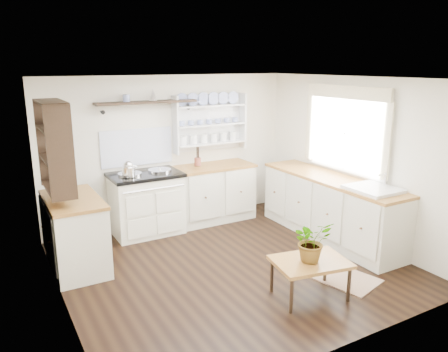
% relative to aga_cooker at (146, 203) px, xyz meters
% --- Properties ---
extents(floor, '(4.00, 3.80, 0.01)m').
position_rel_aga_cooker_xyz_m(floor, '(0.54, -1.57, -0.47)').
color(floor, black).
rests_on(floor, ground).
extents(wall_back, '(4.00, 0.02, 2.30)m').
position_rel_aga_cooker_xyz_m(wall_back, '(0.54, 0.33, 0.68)').
color(wall_back, silver).
rests_on(wall_back, ground).
extents(wall_right, '(0.02, 3.80, 2.30)m').
position_rel_aga_cooker_xyz_m(wall_right, '(2.54, -1.57, 0.68)').
color(wall_right, silver).
rests_on(wall_right, ground).
extents(wall_left, '(0.02, 3.80, 2.30)m').
position_rel_aga_cooker_xyz_m(wall_left, '(-1.46, -1.57, 0.68)').
color(wall_left, silver).
rests_on(wall_left, ground).
extents(ceiling, '(4.00, 3.80, 0.01)m').
position_rel_aga_cooker_xyz_m(ceiling, '(0.54, -1.57, 1.83)').
color(ceiling, white).
rests_on(ceiling, wall_back).
extents(window, '(0.08, 1.55, 1.22)m').
position_rel_aga_cooker_xyz_m(window, '(2.49, -1.42, 1.10)').
color(window, white).
rests_on(window, wall_right).
extents(aga_cooker, '(1.03, 0.71, 0.95)m').
position_rel_aga_cooker_xyz_m(aga_cooker, '(0.00, 0.00, 0.00)').
color(aga_cooker, white).
rests_on(aga_cooker, floor).
extents(back_cabinets, '(1.27, 0.63, 0.90)m').
position_rel_aga_cooker_xyz_m(back_cabinets, '(1.14, 0.03, -0.01)').
color(back_cabinets, beige).
rests_on(back_cabinets, floor).
extents(right_cabinets, '(0.62, 2.43, 0.90)m').
position_rel_aga_cooker_xyz_m(right_cabinets, '(2.24, -1.47, -0.01)').
color(right_cabinets, beige).
rests_on(right_cabinets, floor).
extents(belfast_sink, '(0.55, 0.60, 0.45)m').
position_rel_aga_cooker_xyz_m(belfast_sink, '(2.24, -2.22, 0.33)').
color(belfast_sink, white).
rests_on(belfast_sink, right_cabinets).
extents(left_cabinets, '(0.62, 1.13, 0.90)m').
position_rel_aga_cooker_xyz_m(left_cabinets, '(-1.16, -0.67, -0.01)').
color(left_cabinets, beige).
rests_on(left_cabinets, floor).
extents(plate_rack, '(1.20, 0.22, 0.90)m').
position_rel_aga_cooker_xyz_m(plate_rack, '(1.19, 0.29, 1.09)').
color(plate_rack, white).
rests_on(plate_rack, wall_back).
extents(high_shelf, '(1.50, 0.29, 0.16)m').
position_rel_aga_cooker_xyz_m(high_shelf, '(0.14, 0.21, 1.44)').
color(high_shelf, black).
rests_on(high_shelf, wall_back).
extents(left_shelving, '(0.28, 0.80, 1.05)m').
position_rel_aga_cooker_xyz_m(left_shelving, '(-1.30, -0.67, 1.08)').
color(left_shelving, black).
rests_on(left_shelving, wall_left).
extents(kettle, '(0.18, 0.18, 0.22)m').
position_rel_aga_cooker_xyz_m(kettle, '(-0.28, -0.12, 0.57)').
color(kettle, silver).
rests_on(kettle, aga_cooker).
extents(utensil_crock, '(0.10, 0.10, 0.12)m').
position_rel_aga_cooker_xyz_m(utensil_crock, '(0.91, 0.11, 0.50)').
color(utensil_crock, brown).
rests_on(utensil_crock, back_cabinets).
extents(center_table, '(0.87, 0.69, 0.42)m').
position_rel_aga_cooker_xyz_m(center_table, '(0.89, -2.64, -0.09)').
color(center_table, brown).
rests_on(center_table, floor).
extents(potted_plant, '(0.44, 0.40, 0.45)m').
position_rel_aga_cooker_xyz_m(potted_plant, '(0.89, -2.64, 0.18)').
color(potted_plant, '#3F7233').
rests_on(potted_plant, center_table).
extents(floor_rug, '(0.75, 0.96, 0.02)m').
position_rel_aga_cooker_xyz_m(floor_rug, '(1.50, -2.49, -0.46)').
color(floor_rug, brown).
rests_on(floor_rug, floor).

